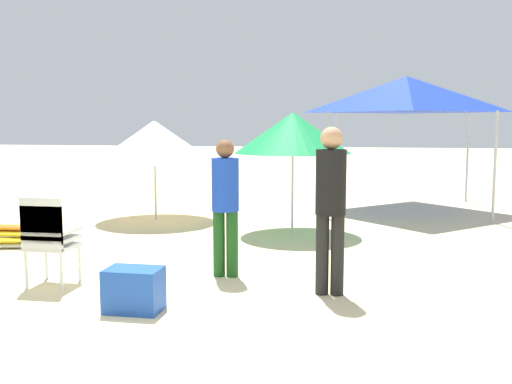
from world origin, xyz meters
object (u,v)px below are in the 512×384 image
lifeguard_near_left (225,199)px  popup_canopy (406,94)px  cooler_box (134,290)px  stacked_plastic_chairs (48,234)px  beach_umbrella_mid (154,141)px  lifeguard_near_center (331,199)px  beach_umbrella_left (293,133)px

lifeguard_near_left → popup_canopy: popup_canopy is taller
cooler_box → lifeguard_near_left: bearing=68.7°
stacked_plastic_chairs → beach_umbrella_mid: size_ratio=0.47×
lifeguard_near_left → beach_umbrella_mid: 4.48m
beach_umbrella_mid → stacked_plastic_chairs: bearing=-84.5°
popup_canopy → stacked_plastic_chairs: bearing=-121.6°
lifeguard_near_left → cooler_box: bearing=-111.3°
stacked_plastic_chairs → beach_umbrella_mid: (-0.44, 4.64, 0.88)m
stacked_plastic_chairs → lifeguard_near_center: size_ratio=0.57×
stacked_plastic_chairs → lifeguard_near_center: (3.09, 0.28, 0.43)m
popup_canopy → beach_umbrella_mid: popup_canopy is taller
stacked_plastic_chairs → lifeguard_near_left: 2.02m
popup_canopy → beach_umbrella_left: size_ratio=1.53×
lifeguard_near_center → beach_umbrella_mid: bearing=129.0°
beach_umbrella_left → cooler_box: size_ratio=3.75×
stacked_plastic_chairs → lifeguard_near_left: size_ratio=0.63×
stacked_plastic_chairs → beach_umbrella_left: 4.54m
lifeguard_near_left → popup_canopy: (2.41, 6.06, 1.47)m
lifeguard_near_center → popup_canopy: size_ratio=0.58×
popup_canopy → beach_umbrella_mid: 5.26m
stacked_plastic_chairs → beach_umbrella_left: size_ratio=0.51×
lifeguard_near_left → beach_umbrella_mid: (-2.27, 3.82, 0.55)m
lifeguard_near_center → beach_umbrella_left: (-0.83, 3.52, 0.63)m
lifeguard_near_center → cooler_box: bearing=-153.4°
popup_canopy → lifeguard_near_left: bearing=-111.7°
lifeguard_near_left → cooler_box: (-0.57, -1.45, -0.72)m
beach_umbrella_left → beach_umbrella_mid: bearing=162.7°
lifeguard_near_left → beach_umbrella_left: size_ratio=0.81×
stacked_plastic_chairs → beach_umbrella_mid: beach_umbrella_mid is taller
stacked_plastic_chairs → cooler_box: size_ratio=1.91×
stacked_plastic_chairs → lifeguard_near_center: lifeguard_near_center is taller
stacked_plastic_chairs → cooler_box: 1.46m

